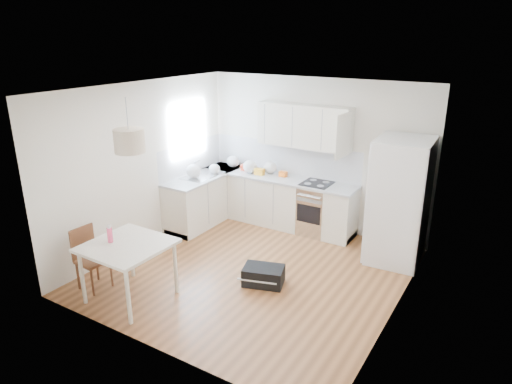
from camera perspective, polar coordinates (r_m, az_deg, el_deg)
floor at (r=6.99m, az=-0.38°, el=-9.85°), size 4.20×4.20×0.00m
ceiling at (r=6.15m, az=-0.43°, el=12.71°), size 4.20×4.20×0.00m
wall_back at (r=8.23m, az=7.33°, el=4.67°), size 4.20×0.00×4.20m
wall_left at (r=7.71m, az=-13.82°, el=3.26°), size 0.00×4.20×4.20m
wall_right at (r=5.69m, az=17.91°, el=-2.84°), size 0.00×4.20×4.20m
window_glassblock at (r=8.43m, az=-8.47°, el=7.76°), size 0.02×1.00×1.00m
cabinets_back at (r=8.50m, az=2.55°, el=-1.15°), size 3.00×0.60×0.88m
cabinets_left at (r=8.65m, az=-6.36°, el=-0.89°), size 0.60×1.80×0.88m
counter_back at (r=8.35m, az=2.60°, el=1.81°), size 3.02×0.64×0.04m
counter_left at (r=8.50m, az=-6.48°, el=2.02°), size 0.64×1.82×0.04m
backsplash_back at (r=8.51m, az=3.59°, el=4.31°), size 3.00×0.01×0.58m
backsplash_left at (r=8.59m, az=-8.11°, el=4.29°), size 0.01×1.80×0.58m
upper_cabinets at (r=8.03m, az=6.03°, el=8.20°), size 1.70×0.32×0.75m
range_oven at (r=8.17m, az=7.47°, el=-2.16°), size 0.50×0.61×0.88m
sink at (r=8.46m, az=-6.69°, el=2.04°), size 0.50×0.80×0.16m
refrigerator at (r=7.33m, az=17.60°, el=-1.07°), size 0.97×1.02×1.94m
dining_table at (r=6.25m, az=-15.76°, el=-7.03°), size 1.03×1.03×0.80m
dining_chair at (r=6.76m, az=-19.73°, el=-7.93°), size 0.39×0.39×0.88m
drink_bottle at (r=6.28m, az=-17.82°, el=-4.97°), size 0.09×0.09×0.24m
gym_bag at (r=6.61m, az=0.95°, el=-10.40°), size 0.65×0.52×0.26m
pendant_lamp at (r=5.70m, az=-15.56°, el=6.18°), size 0.46×0.46×0.29m
grocery_bag_a at (r=8.92m, az=-2.90°, el=3.84°), size 0.25×0.21×0.23m
grocery_bag_b at (r=8.52m, az=-0.74°, el=3.19°), size 0.27×0.23×0.25m
grocery_bag_c at (r=8.49m, az=1.79°, el=3.08°), size 0.26×0.22×0.23m
grocery_bag_d at (r=8.52m, az=-5.21°, el=2.91°), size 0.21×0.18×0.19m
grocery_bag_e at (r=8.29m, az=-7.82°, el=2.59°), size 0.28×0.24×0.26m
snack_orange at (r=8.33m, az=3.41°, el=2.26°), size 0.15×0.09×0.10m
snack_yellow at (r=8.43m, az=0.43°, el=2.56°), size 0.18×0.11×0.12m
snack_red at (r=8.70m, az=-1.35°, el=3.07°), size 0.17×0.12×0.11m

